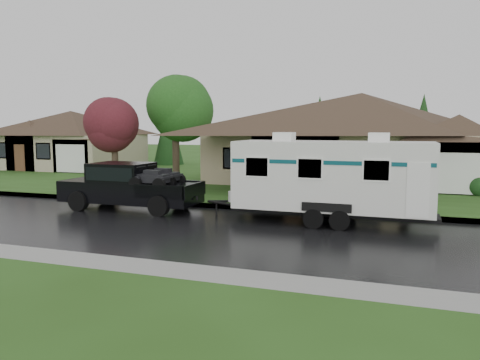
% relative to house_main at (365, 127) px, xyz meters
% --- Properties ---
extents(ground, '(140.00, 140.00, 0.00)m').
position_rel_house_main_xyz_m(ground, '(-2.29, -13.84, -3.59)').
color(ground, '#294E18').
rests_on(ground, ground).
extents(road, '(140.00, 8.00, 0.01)m').
position_rel_house_main_xyz_m(road, '(-2.29, -15.84, -3.59)').
color(road, black).
rests_on(road, ground).
extents(curb, '(140.00, 0.50, 0.15)m').
position_rel_house_main_xyz_m(curb, '(-2.29, -11.59, -3.52)').
color(curb, gray).
rests_on(curb, ground).
extents(lawn, '(140.00, 26.00, 0.15)m').
position_rel_house_main_xyz_m(lawn, '(-2.29, 1.16, -3.52)').
color(lawn, '#294E18').
rests_on(lawn, ground).
extents(house_main, '(19.44, 10.80, 6.90)m').
position_rel_house_main_xyz_m(house_main, '(0.00, 0.00, 0.00)').
color(house_main, tan).
rests_on(house_main, lawn).
extents(house_far, '(10.80, 8.64, 5.80)m').
position_rel_house_main_xyz_m(house_far, '(-24.07, 2.02, -0.62)').
color(house_far, tan).
rests_on(house_far, lawn).
extents(tree_left_green, '(4.04, 4.04, 6.68)m').
position_rel_house_main_xyz_m(tree_left_green, '(-11.14, -4.44, 1.19)').
color(tree_left_green, '#382B1E').
rests_on(tree_left_green, lawn).
extents(tree_red, '(3.06, 3.06, 5.06)m').
position_rel_house_main_xyz_m(tree_red, '(-13.48, -7.58, 0.06)').
color(tree_red, '#382B1E').
rests_on(tree_red, lawn).
extents(shrub_row, '(13.60, 1.00, 1.00)m').
position_rel_house_main_xyz_m(shrub_row, '(-0.29, -4.54, -2.94)').
color(shrub_row, '#143814').
rests_on(shrub_row, lawn).
extents(pickup_truck, '(6.14, 2.33, 2.05)m').
position_rel_house_main_xyz_m(pickup_truck, '(-9.00, -13.28, -2.49)').
color(pickup_truck, black).
rests_on(pickup_truck, ground).
extents(travel_trailer, '(7.57, 2.66, 3.40)m').
position_rel_house_main_xyz_m(travel_trailer, '(-0.19, -13.28, -1.79)').
color(travel_trailer, silver).
rests_on(travel_trailer, ground).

